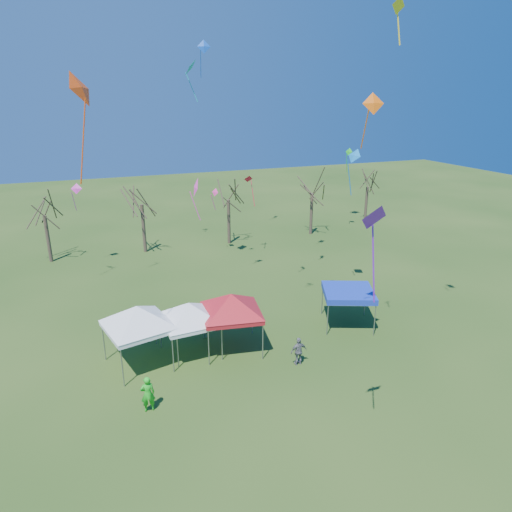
{
  "coord_description": "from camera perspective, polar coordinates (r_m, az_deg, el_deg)",
  "views": [
    {
      "loc": [
        -7.53,
        -18.42,
        14.15
      ],
      "look_at": [
        0.8,
        3.0,
        6.11
      ],
      "focal_mm": 32.0,
      "sensor_mm": 36.0,
      "label": 1
    }
  ],
  "objects": [
    {
      "name": "kite_9",
      "position": [
        22.63,
        17.33,
        27.6
      ],
      "size": [
        0.77,
        0.38,
        1.91
      ],
      "rotation": [
        0.0,
        0.0,
        3.29
      ],
      "color": "yellow",
      "rests_on": "ground"
    },
    {
      "name": "kite_19",
      "position": [
        41.8,
        -5.18,
        7.87
      ],
      "size": [
        0.69,
        0.82,
        2.11
      ],
      "rotation": [
        0.0,
        0.0,
        5.22
      ],
      "color": "#FC3893",
      "rests_on": "ground"
    },
    {
      "name": "tree_2",
      "position": [
        43.82,
        -14.28,
        8.36
      ],
      "size": [
        3.71,
        3.71,
        8.18
      ],
      "color": "#3D2D21",
      "rests_on": "ground"
    },
    {
      "name": "tent_blue",
      "position": [
        29.94,
        11.48,
        -4.53
      ],
      "size": [
        4.08,
        4.08,
        2.46
      ],
      "rotation": [
        0.0,
        0.0,
        -0.39
      ],
      "color": "gray",
      "rests_on": "ground"
    },
    {
      "name": "tent_white_mid",
      "position": [
        26.02,
        -8.42,
        -6.24
      ],
      "size": [
        4.25,
        4.25,
        3.76
      ],
      "rotation": [
        0.0,
        0.0,
        0.07
      ],
      "color": "gray",
      "rests_on": "ground"
    },
    {
      "name": "tree_5",
      "position": [
        55.01,
        13.9,
        9.92
      ],
      "size": [
        3.39,
        3.39,
        7.46
      ],
      "color": "#3D2D21",
      "rests_on": "ground"
    },
    {
      "name": "kite_1",
      "position": [
        22.8,
        -7.63,
        8.44
      ],
      "size": [
        0.51,
        0.99,
        2.22
      ],
      "rotation": [
        0.0,
        0.0,
        4.64
      ],
      "color": "#FF38AE",
      "rests_on": "ground"
    },
    {
      "name": "person_green",
      "position": [
        23.01,
        -13.38,
        -16.42
      ],
      "size": [
        0.67,
        0.44,
        1.84
      ],
      "primitive_type": "imported",
      "rotation": [
        0.0,
        0.0,
        3.14
      ],
      "color": "green",
      "rests_on": "ground"
    },
    {
      "name": "tent_red",
      "position": [
        26.22,
        -3.13,
        -5.23
      ],
      "size": [
        4.56,
        4.56,
        4.08
      ],
      "rotation": [
        0.0,
        0.0,
        -0.16
      ],
      "color": "gray",
      "rests_on": "ground"
    },
    {
      "name": "ground",
      "position": [
        24.42,
        0.84,
        -16.14
      ],
      "size": [
        140.0,
        140.0,
        0.0
      ],
      "primitive_type": "plane",
      "color": "#244415",
      "rests_on": "ground"
    },
    {
      "name": "kite_5",
      "position": [
        15.72,
        14.46,
        4.55
      ],
      "size": [
        1.21,
        0.84,
        3.6
      ],
      "rotation": [
        0.0,
        0.0,
        3.32
      ],
      "color": "purple",
      "rests_on": "ground"
    },
    {
      "name": "kite_13",
      "position": [
        41.06,
        -21.56,
        7.78
      ],
      "size": [
        1.01,
        0.77,
        2.37
      ],
      "rotation": [
        0.0,
        0.0,
        5.99
      ],
      "color": "#DD31AF",
      "rests_on": "ground"
    },
    {
      "name": "kite_17",
      "position": [
        32.35,
        12.15,
        12.07
      ],
      "size": [
        0.9,
        1.21,
        3.31
      ],
      "rotation": [
        0.0,
        0.0,
        4.96
      ],
      "color": "blue",
      "rests_on": "ground"
    },
    {
      "name": "kite_12",
      "position": [
        49.92,
        11.51,
        12.57
      ],
      "size": [
        0.67,
        0.87,
        2.57
      ],
      "rotation": [
        0.0,
        0.0,
        5.2
      ],
      "color": "green",
      "rests_on": "ground"
    },
    {
      "name": "kite_11",
      "position": [
        35.52,
        -8.25,
        22.33
      ],
      "size": [
        1.38,
        1.63,
        2.98
      ],
      "rotation": [
        0.0,
        0.0,
        4.33
      ],
      "color": "#0CAEB6",
      "rests_on": "ground"
    },
    {
      "name": "tree_3",
      "position": [
        45.3,
        -3.51,
        8.98
      ],
      "size": [
        3.59,
        3.59,
        7.91
      ],
      "color": "#3D2D21",
      "rests_on": "ground"
    },
    {
      "name": "kite_22",
      "position": [
        41.23,
        -0.93,
        9.5
      ],
      "size": [
        0.87,
        0.9,
        2.81
      ],
      "rotation": [
        0.0,
        0.0,
        3.17
      ],
      "color": "red",
      "rests_on": "ground"
    },
    {
      "name": "tree_1",
      "position": [
        43.99,
        -25.21,
        6.49
      ],
      "size": [
        3.42,
        3.42,
        7.54
      ],
      "color": "#3D2D21",
      "rests_on": "ground"
    },
    {
      "name": "kite_8",
      "position": [
        20.13,
        -21.07,
        18.91
      ],
      "size": [
        1.43,
        1.69,
        4.43
      ],
      "rotation": [
        0.0,
        0.0,
        1.05
      ],
      "color": "#E2420B",
      "rests_on": "ground"
    },
    {
      "name": "person_grey",
      "position": [
        25.91,
        5.36,
        -11.77
      ],
      "size": [
        0.97,
        0.42,
        1.65
      ],
      "primitive_type": "imported",
      "rotation": [
        0.0,
        0.0,
        3.16
      ],
      "color": "slate",
      "rests_on": "ground"
    },
    {
      "name": "tent_white_west",
      "position": [
        25.49,
        -14.68,
        -6.56
      ],
      "size": [
        4.54,
        4.54,
        4.11
      ],
      "rotation": [
        0.0,
        0.0,
        0.23
      ],
      "color": "gray",
      "rests_on": "ground"
    },
    {
      "name": "kite_24",
      "position": [
        30.98,
        -6.56,
        24.48
      ],
      "size": [
        0.86,
        0.5,
        2.2
      ],
      "rotation": [
        0.0,
        0.0,
        6.11
      ],
      "color": "blue",
      "rests_on": "ground"
    },
    {
      "name": "kite_27",
      "position": [
        21.21,
        14.45,
        17.9
      ],
      "size": [
        1.03,
        0.69,
        2.41
      ],
      "rotation": [
        0.0,
        0.0,
        6.04
      ],
      "color": "#FA620D",
      "rests_on": "ground"
    },
    {
      "name": "tree_4",
      "position": [
        48.88,
        7.11,
        9.6
      ],
      "size": [
        3.58,
        3.58,
        7.89
      ],
      "color": "#3D2D21",
      "rests_on": "ground"
    }
  ]
}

